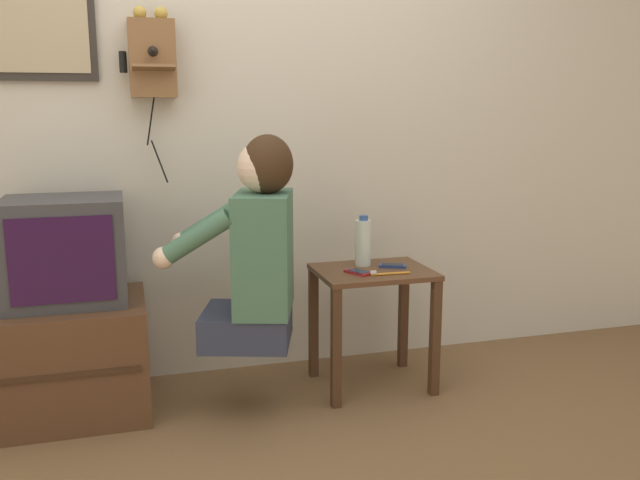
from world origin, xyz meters
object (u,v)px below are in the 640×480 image
Objects in this scene: water_bottle at (363,242)px; framed_picture at (42,23)px; television at (65,251)px; person at (256,247)px; toothbrush at (388,273)px; wall_phone_antique at (152,57)px; cell_phone_spare at (393,266)px; cell_phone_held at (358,272)px.

framed_picture is at bearing 168.22° from water_bottle.
water_bottle is (1.29, -0.01, -0.04)m from television.
toothbrush is at bearing -72.25° from person.
wall_phone_antique is 0.46m from framed_picture.
person is 0.78m from television.
cell_phone_spare is (1.41, -0.08, -0.14)m from television.
framed_picture is 1.81m from toothbrush.
person is at bearing 92.07° from toothbrush.
water_bottle reaches higher than cell_phone_held.
cell_phone_held is 0.13m from toothbrush.
cell_phone_spare is at bearing -5.96° from cell_phone_held.
water_bottle is (1.34, -0.28, -0.96)m from framed_picture.
person is 1.15× the size of wall_phone_antique.
water_bottle is (0.07, 0.14, 0.10)m from cell_phone_held.
toothbrush is (0.04, -0.20, -0.10)m from water_bottle.
framed_picture reaches higher than television.
cell_phone_spare is (0.19, 0.07, 0.00)m from cell_phone_held.
framed_picture reaches higher than cell_phone_spare.
water_bottle is (0.54, 0.20, -0.05)m from person.
wall_phone_antique is 4.11× the size of toothbrush.
cell_phone_spare is 0.75× the size of toothbrush.
cell_phone_spare is 0.15m from toothbrush.
framed_picture is 1.67m from water_bottle.
person is at bearing -50.76° from wall_phone_antique.
cell_phone_held is (1.27, -0.42, -1.06)m from framed_picture.
wall_phone_antique is at bearing -5.74° from framed_picture.
cell_phone_spare is (0.66, 0.13, -0.15)m from person.
television reaches higher than toothbrush.
water_bottle is at bearing 82.69° from cell_phone_spare.
framed_picture is (-0.44, 0.04, 0.13)m from wall_phone_antique.
wall_phone_antique reaches higher than person.
cell_phone_held and cell_phone_spare have the same top height.
television is at bearing 179.58° from water_bottle.
person is 4.72× the size of toothbrush.
cell_phone_spare is at bearing -3.28° from television.
wall_phone_antique is at bearing 67.12° from toothbrush.
person is 0.58m from water_bottle.
cell_phone_held is at bearing -7.12° from television.
wall_phone_antique is (-0.36, 0.44, 0.78)m from person.
person reaches higher than water_bottle.
water_bottle reaches higher than cell_phone_spare.
television is at bearing -79.70° from framed_picture.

